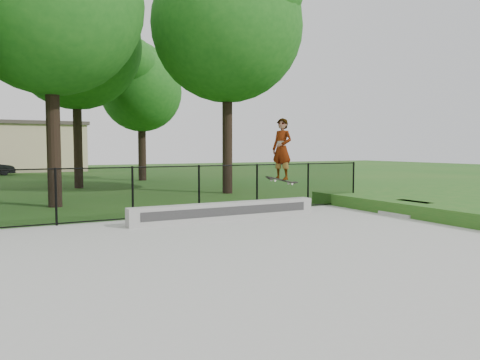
# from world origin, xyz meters

# --- Properties ---
(ground) EXTENTS (100.00, 100.00, 0.00)m
(ground) POSITION_xyz_m (0.00, 0.00, 0.00)
(ground) COLOR #1E5718
(ground) RESTS_ON ground
(concrete_slab) EXTENTS (14.00, 12.00, 0.06)m
(concrete_slab) POSITION_xyz_m (0.00, 0.00, 0.03)
(concrete_slab) COLOR #A0A09B
(concrete_slab) RESTS_ON ground
(grind_ledge) EXTENTS (5.57, 0.40, 0.48)m
(grind_ledge) POSITION_xyz_m (2.31, 4.70, 0.30)
(grind_ledge) COLOR #9B9C97
(grind_ledge) RESTS_ON concrete_slab
(car_c) EXTENTS (3.67, 1.71, 1.14)m
(car_c) POSITION_xyz_m (-0.04, 35.89, 0.57)
(car_c) COLOR #9296A6
(car_c) RESTS_ON ground
(skater_airborne) EXTENTS (0.82, 0.77, 1.99)m
(skater_airborne) POSITION_xyz_m (4.13, 4.66, 2.01)
(skater_airborne) COLOR black
(skater_airborne) RESTS_ON ground
(chainlink_fence) EXTENTS (16.06, 0.06, 1.50)m
(chainlink_fence) POSITION_xyz_m (0.00, 5.90, 0.81)
(chainlink_fence) COLOR black
(chainlink_fence) RESTS_ON concrete_slab
(concrete_steps) EXTENTS (1.07, 1.20, 0.45)m
(concrete_steps) POSITION_xyz_m (7.59, 3.00, 0.17)
(concrete_steps) COLOR #A0A09B
(concrete_steps) RESTS_ON ground
(tree_row) EXTENTS (20.92, 17.64, 10.80)m
(tree_row) POSITION_xyz_m (-0.40, 14.17, 6.85)
(tree_row) COLOR black
(tree_row) RESTS_ON ground
(distant_building) EXTENTS (12.40, 6.40, 4.30)m
(distant_building) POSITION_xyz_m (-2.00, 38.00, 2.16)
(distant_building) COLOR tan
(distant_building) RESTS_ON ground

